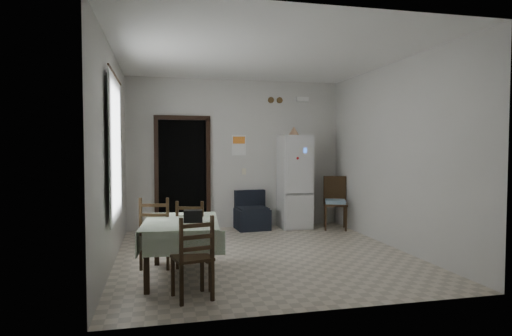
{
  "coord_description": "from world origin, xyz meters",
  "views": [
    {
      "loc": [
        -1.49,
        -6.05,
        1.56
      ],
      "look_at": [
        0.0,
        0.5,
        1.25
      ],
      "focal_mm": 30.0,
      "sensor_mm": 36.0,
      "label": 1
    }
  ],
  "objects_px": {
    "navy_seat": "(252,210)",
    "dining_chair_far_left": "(157,232)",
    "corner_chair": "(335,203)",
    "dining_chair_far_right": "(192,233)",
    "fridge": "(295,182)",
    "dining_table": "(181,249)",
    "dining_chair_near_head": "(192,256)"
  },
  "relations": [
    {
      "from": "navy_seat",
      "to": "dining_chair_far_left",
      "type": "height_order",
      "value": "dining_chair_far_left"
    },
    {
      "from": "corner_chair",
      "to": "dining_chair_far_right",
      "type": "xyz_separation_m",
      "value": [
        -2.88,
        -1.97,
        -0.06
      ]
    },
    {
      "from": "navy_seat",
      "to": "corner_chair",
      "type": "relative_size",
      "value": 0.73
    },
    {
      "from": "fridge",
      "to": "dining_table",
      "type": "xyz_separation_m",
      "value": [
        -2.34,
        -2.78,
        -0.56
      ]
    },
    {
      "from": "corner_chair",
      "to": "dining_table",
      "type": "bearing_deg",
      "value": -121.66
    },
    {
      "from": "corner_chair",
      "to": "dining_chair_far_left",
      "type": "xyz_separation_m",
      "value": [
        -3.33,
        -1.91,
        -0.04
      ]
    },
    {
      "from": "fridge",
      "to": "navy_seat",
      "type": "distance_m",
      "value": 1.01
    },
    {
      "from": "fridge",
      "to": "dining_table",
      "type": "bearing_deg",
      "value": -130.11
    },
    {
      "from": "corner_chair",
      "to": "dining_chair_far_left",
      "type": "relative_size",
      "value": 1.09
    },
    {
      "from": "corner_chair",
      "to": "dining_chair_far_left",
      "type": "bearing_deg",
      "value": -130.41
    },
    {
      "from": "fridge",
      "to": "dining_chair_far_right",
      "type": "height_order",
      "value": "fridge"
    },
    {
      "from": "dining_chair_far_right",
      "to": "dining_table",
      "type": "bearing_deg",
      "value": 85.36
    },
    {
      "from": "fridge",
      "to": "corner_chair",
      "type": "bearing_deg",
      "value": -26.26
    },
    {
      "from": "dining_chair_far_left",
      "to": "dining_chair_near_head",
      "type": "xyz_separation_m",
      "value": [
        0.36,
        -1.3,
        -0.03
      ]
    },
    {
      "from": "corner_chair",
      "to": "dining_table",
      "type": "height_order",
      "value": "corner_chair"
    },
    {
      "from": "corner_chair",
      "to": "dining_chair_near_head",
      "type": "xyz_separation_m",
      "value": [
        -2.97,
        -3.21,
        -0.07
      ]
    },
    {
      "from": "fridge",
      "to": "navy_seat",
      "type": "height_order",
      "value": "fridge"
    },
    {
      "from": "dining_table",
      "to": "dining_chair_near_head",
      "type": "height_order",
      "value": "dining_chair_near_head"
    },
    {
      "from": "dining_chair_far_left",
      "to": "corner_chair",
      "type": "bearing_deg",
      "value": -138.45
    },
    {
      "from": "navy_seat",
      "to": "dining_chair_far_left",
      "type": "relative_size",
      "value": 0.79
    },
    {
      "from": "navy_seat",
      "to": "dining_chair_far_right",
      "type": "relative_size",
      "value": 0.84
    },
    {
      "from": "navy_seat",
      "to": "dining_chair_far_left",
      "type": "distance_m",
      "value": 2.87
    },
    {
      "from": "navy_seat",
      "to": "dining_chair_far_right",
      "type": "distance_m",
      "value": 2.67
    },
    {
      "from": "dining_chair_far_right",
      "to": "corner_chair",
      "type": "bearing_deg",
      "value": -129.74
    },
    {
      "from": "navy_seat",
      "to": "corner_chair",
      "type": "xyz_separation_m",
      "value": [
        1.56,
        -0.35,
        0.14
      ]
    },
    {
      "from": "fridge",
      "to": "dining_chair_far_right",
      "type": "distance_m",
      "value": 3.21
    },
    {
      "from": "dining_chair_far_left",
      "to": "dining_chair_near_head",
      "type": "height_order",
      "value": "dining_chair_far_left"
    },
    {
      "from": "fridge",
      "to": "dining_table",
      "type": "distance_m",
      "value": 3.68
    },
    {
      "from": "dining_table",
      "to": "dining_chair_far_right",
      "type": "height_order",
      "value": "dining_chair_far_right"
    },
    {
      "from": "dining_chair_far_left",
      "to": "fridge",
      "type": "bearing_deg",
      "value": -127.59
    },
    {
      "from": "fridge",
      "to": "dining_chair_near_head",
      "type": "bearing_deg",
      "value": -122.48
    },
    {
      "from": "fridge",
      "to": "corner_chair",
      "type": "height_order",
      "value": "fridge"
    }
  ]
}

